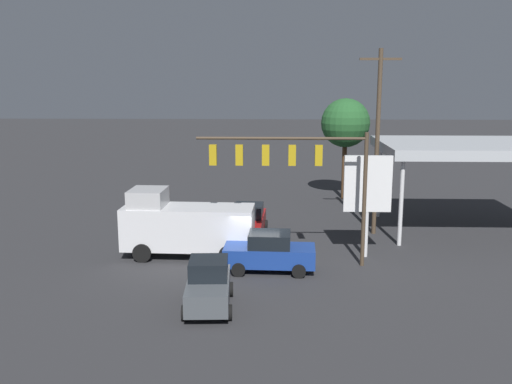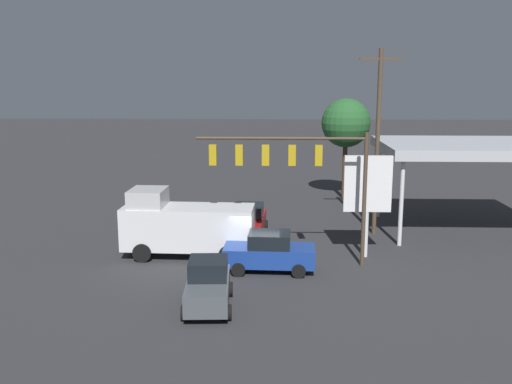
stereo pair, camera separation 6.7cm
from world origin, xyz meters
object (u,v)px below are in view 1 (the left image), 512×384
Objects in this scene: hatchback_crossing at (209,285)px; delivery_truck at (185,225)px; street_tree at (345,123)px; sedan_waiting at (269,252)px; traffic_signal_assembly at (292,164)px; price_sign at (368,187)px; sedan_far at (248,221)px; utility_pole at (377,139)px.

delivery_truck reaches higher than hatchback_crossing.
delivery_truck is 0.89× the size of street_tree.
sedan_waiting is at bearing 155.88° from delivery_truck.
sedan_waiting is at bearing 71.90° from street_tree.
price_sign is at bearing -159.58° from traffic_signal_assembly.
street_tree reaches higher than price_sign.
sedan_far is at bearing -64.87° from traffic_signal_assembly.
street_tree is at bearing -121.81° from delivery_truck.
sedan_waiting is (5.02, 2.43, -2.77)m from price_sign.
price_sign is 0.70× the size of street_tree.
traffic_signal_assembly is at bearing 169.62° from delivery_truck.
utility_pole is at bearing 99.79° from sedan_far.
sedan_waiting is (1.08, 0.97, -4.19)m from traffic_signal_assembly.
delivery_truck is at bearing -36.60° from sedan_far.
sedan_waiting is 0.65× the size of delivery_truck.
hatchback_crossing is at bearing 108.62° from delivery_truck.
delivery_truck is 18.46m from street_tree.
price_sign is 10.59m from hatchback_crossing.
traffic_signal_assembly is at bearing 27.86° from sedan_far.
delivery_truck reaches higher than sedan_waiting.
price_sign reaches higher than hatchback_crossing.
sedan_waiting is at bearing 41.82° from traffic_signal_assembly.
street_tree is (-6.89, -11.09, 4.86)m from sedan_far.
price_sign is 0.78× the size of delivery_truck.
street_tree is at bearing -105.62° from traffic_signal_assembly.
traffic_signal_assembly is 6.63m from delivery_truck.
sedan_far is (1.30, -6.03, 0.00)m from sedan_waiting.
street_tree is at bearing -86.45° from utility_pole.
delivery_truck is (1.99, -6.73, 0.75)m from hatchback_crossing.
hatchback_crossing is at bearing 43.03° from price_sign.
delivery_truck is (9.46, 0.24, -2.03)m from price_sign.
utility_pole is 5.11m from price_sign.
price_sign is at bearing 129.74° from hatchback_crossing.
price_sign is (1.21, 4.53, -2.01)m from utility_pole.
hatchback_crossing is 0.57× the size of delivery_truck.
traffic_signal_assembly is 7.77m from hatchback_crossing.
traffic_signal_assembly is 1.21× the size of delivery_truck.
sedan_far is (-3.15, -3.84, -0.74)m from delivery_truck.
street_tree reaches higher than hatchback_crossing.
traffic_signal_assembly is 7.93m from utility_pole.
hatchback_crossing is 10.64m from sedan_far.
street_tree is (0.63, -10.16, 0.08)m from utility_pole.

